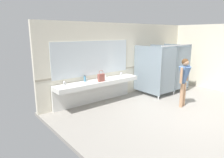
% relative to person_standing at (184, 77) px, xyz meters
% --- Properties ---
extents(ground_plane, '(7.23, 5.82, 0.10)m').
position_rel_person_standing_xyz_m(ground_plane, '(-0.43, -0.35, -1.06)').
color(ground_plane, gray).
extents(wall_back, '(7.23, 0.12, 2.77)m').
position_rel_person_standing_xyz_m(wall_back, '(-0.43, 2.32, 0.37)').
color(wall_back, beige).
rests_on(wall_back, ground_plane).
extents(wall_back_tile_band, '(7.23, 0.01, 0.06)m').
position_rel_person_standing_xyz_m(wall_back_tile_band, '(-0.43, 2.26, 0.04)').
color(wall_back_tile_band, '#9E937F').
rests_on(wall_back_tile_band, wall_back).
extents(vanity_counter, '(3.13, 0.59, 0.94)m').
position_rel_person_standing_xyz_m(vanity_counter, '(-2.04, 2.03, -0.39)').
color(vanity_counter, silver).
rests_on(vanity_counter, ground_plane).
extents(mirror_panel, '(3.03, 0.02, 1.16)m').
position_rel_person_standing_xyz_m(mirror_panel, '(-2.04, 2.25, 0.55)').
color(mirror_panel, silver).
rests_on(mirror_panel, wall_back).
extents(bathroom_stalls, '(1.95, 1.37, 1.97)m').
position_rel_person_standing_xyz_m(bathroom_stalls, '(0.91, 1.38, 0.02)').
color(bathroom_stalls, gray).
rests_on(bathroom_stalls, ground_plane).
extents(person_standing, '(0.56, 0.46, 1.61)m').
position_rel_person_standing_xyz_m(person_standing, '(0.00, 0.00, 0.00)').
color(person_standing, tan).
rests_on(person_standing, ground_plane).
extents(handbag, '(0.22, 0.10, 0.38)m').
position_rel_person_standing_xyz_m(handbag, '(-2.04, 1.80, -0.04)').
color(handbag, '#934C42').
rests_on(handbag, vanity_counter).
extents(soap_dispenser, '(0.07, 0.07, 0.21)m').
position_rel_person_standing_xyz_m(soap_dispenser, '(-2.47, 2.12, -0.09)').
color(soap_dispenser, teal).
rests_on(soap_dispenser, vanity_counter).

